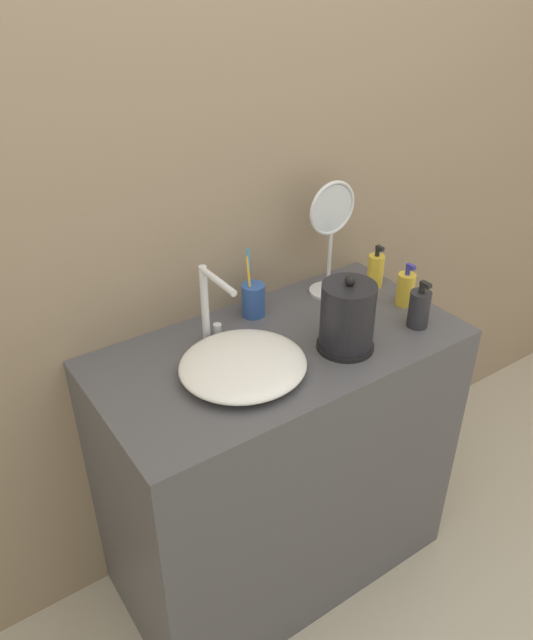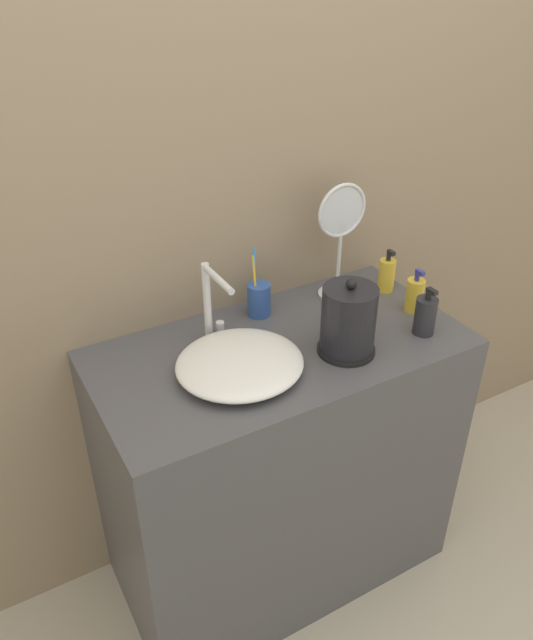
# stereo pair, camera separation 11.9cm
# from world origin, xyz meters

# --- Properties ---
(ground_plane) EXTENTS (12.00, 12.00, 0.00)m
(ground_plane) POSITION_xyz_m (0.00, 0.00, 0.00)
(ground_plane) COLOR #BCB29E
(wall_back) EXTENTS (6.00, 0.04, 2.60)m
(wall_back) POSITION_xyz_m (0.00, 0.55, 1.30)
(wall_back) COLOR gray
(wall_back) RESTS_ON ground_plane
(vanity_counter) EXTENTS (1.04, 0.53, 0.90)m
(vanity_counter) POSITION_xyz_m (0.00, 0.27, 0.45)
(vanity_counter) COLOR #4C4C51
(vanity_counter) RESTS_ON ground_plane
(sink_basin) EXTENTS (0.33, 0.32, 0.06)m
(sink_basin) POSITION_xyz_m (-0.15, 0.22, 0.93)
(sink_basin) COLOR white
(sink_basin) RESTS_ON vanity_counter
(faucet) EXTENTS (0.06, 0.17, 0.23)m
(faucet) POSITION_xyz_m (-0.15, 0.38, 1.03)
(faucet) COLOR silver
(faucet) RESTS_ON vanity_counter
(electric_kettle) EXTENTS (0.16, 0.16, 0.22)m
(electric_kettle) POSITION_xyz_m (0.14, 0.16, 0.99)
(electric_kettle) COLOR black
(electric_kettle) RESTS_ON vanity_counter
(toothbrush_cup) EXTENTS (0.07, 0.07, 0.21)m
(toothbrush_cup) POSITION_xyz_m (0.03, 0.45, 0.95)
(toothbrush_cup) COLOR #2D519E
(toothbrush_cup) RESTS_ON vanity_counter
(lotion_bottle) EXTENTS (0.05, 0.05, 0.14)m
(lotion_bottle) POSITION_xyz_m (0.45, 0.38, 0.96)
(lotion_bottle) COLOR gold
(lotion_bottle) RESTS_ON vanity_counter
(shampoo_bottle) EXTENTS (0.06, 0.06, 0.15)m
(shampoo_bottle) POSITION_xyz_m (0.39, 0.13, 0.96)
(shampoo_bottle) COLOR #28282D
(shampoo_bottle) RESTS_ON vanity_counter
(mouthwash_bottle) EXTENTS (0.05, 0.05, 0.14)m
(mouthwash_bottle) POSITION_xyz_m (0.44, 0.24, 0.96)
(mouthwash_bottle) COLOR gold
(mouthwash_bottle) RESTS_ON vanity_counter
(vanity_mirror) EXTENTS (0.17, 0.12, 0.37)m
(vanity_mirror) POSITION_xyz_m (0.30, 0.43, 1.11)
(vanity_mirror) COLOR silver
(vanity_mirror) RESTS_ON vanity_counter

